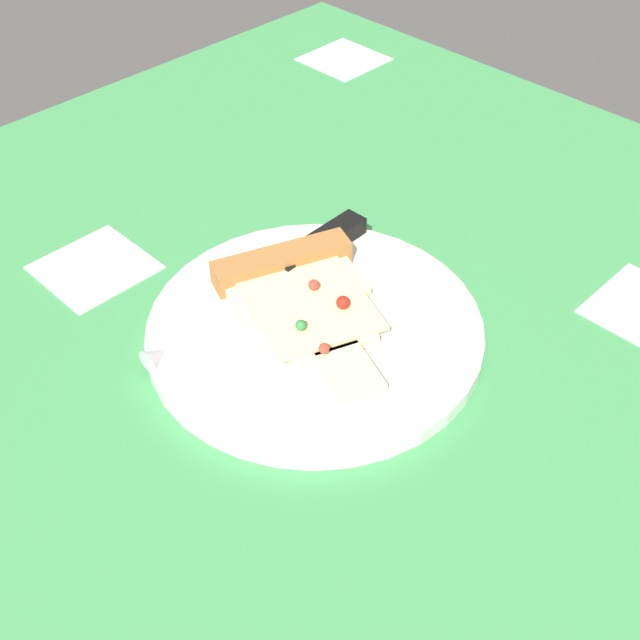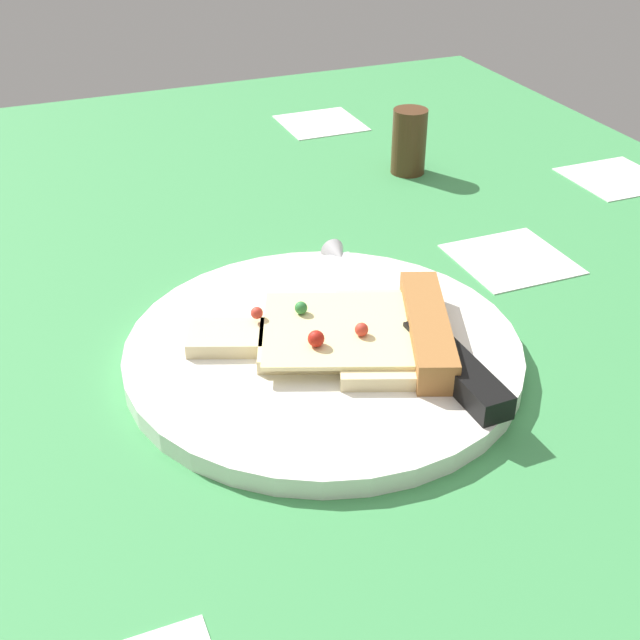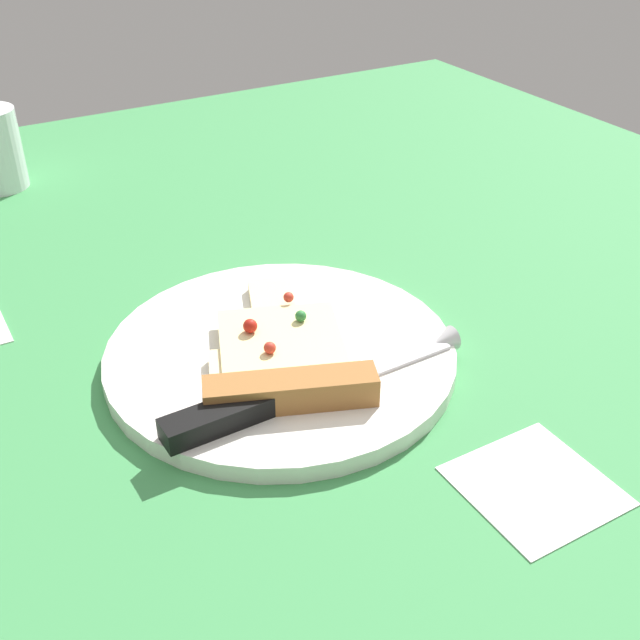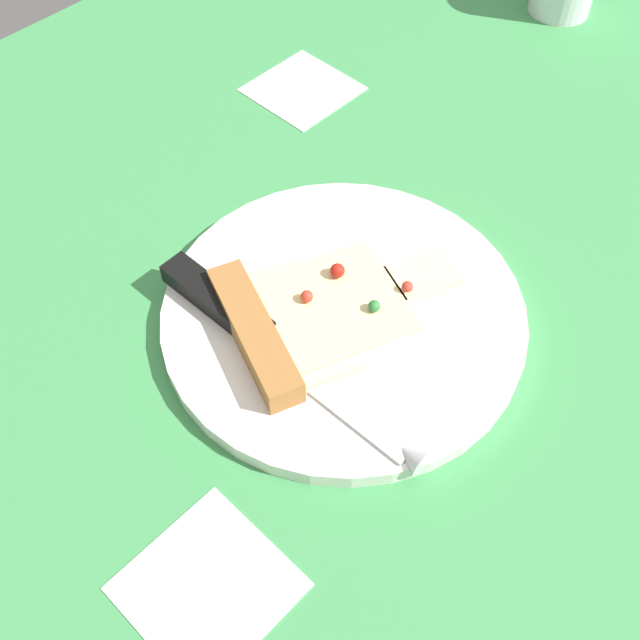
% 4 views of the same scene
% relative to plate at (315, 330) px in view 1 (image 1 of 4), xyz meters
% --- Properties ---
extents(ground_plane, '(1.16, 1.16, 0.03)m').
position_rel_plate_xyz_m(ground_plane, '(0.08, 0.09, -0.02)').
color(ground_plane, '#3D8C4C').
rests_on(ground_plane, ground).
extents(plate, '(0.27, 0.27, 0.01)m').
position_rel_plate_xyz_m(plate, '(0.00, 0.00, 0.00)').
color(plate, white).
rests_on(plate, ground_plane).
extents(pizza_slice, '(0.14, 0.19, 0.02)m').
position_rel_plate_xyz_m(pizza_slice, '(-0.01, -0.02, 0.01)').
color(pizza_slice, beige).
rests_on(pizza_slice, plate).
extents(knife, '(0.24, 0.03, 0.02)m').
position_rel_plate_xyz_m(knife, '(-0.02, -0.06, 0.01)').
color(knife, silver).
rests_on(knife, plate).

